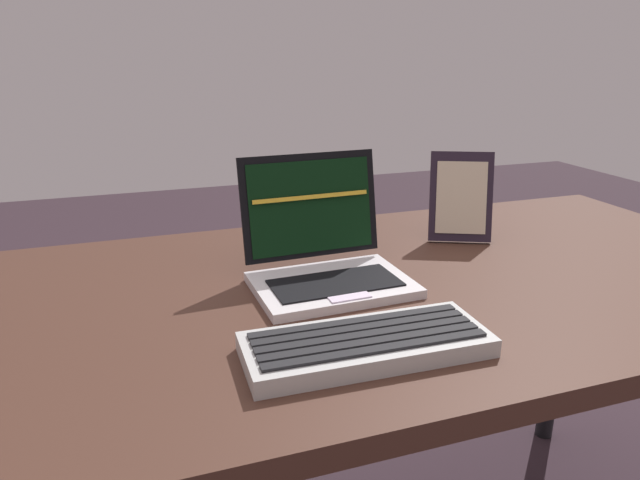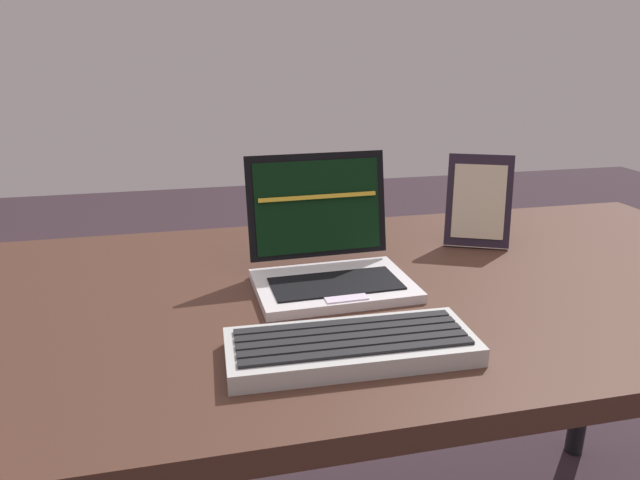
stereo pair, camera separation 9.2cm
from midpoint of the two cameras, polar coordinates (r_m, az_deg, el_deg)
The scene contains 4 objects.
desk at distance 1.01m, azimuth -1.21°, elevation -8.16°, with size 1.75×0.77×0.75m.
laptop_front at distance 0.98m, azimuth -2.17°, elevation -1.88°, with size 0.27×0.23×0.21m.
external_keyboard at distance 0.77m, azimuth 1.23°, elevation -10.43°, with size 0.33×0.14×0.03m.
photo_frame at distance 1.22m, azimuth 11.83°, elevation 4.15°, with size 0.14×0.11×0.19m.
Camera 1 is at (-0.31, -0.85, 1.14)m, focal length 32.00 mm.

